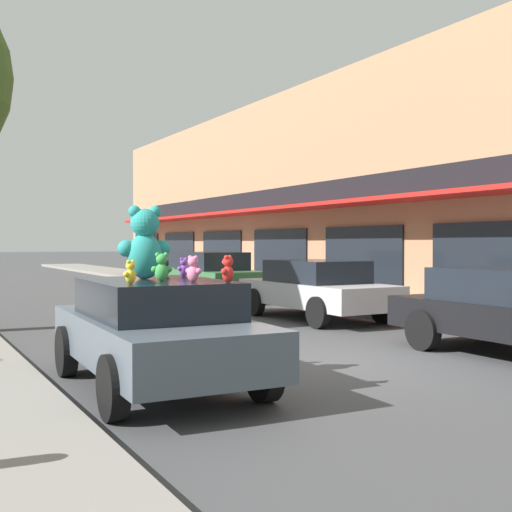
{
  "coord_description": "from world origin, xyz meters",
  "views": [
    {
      "loc": [
        -5.8,
        -8.23,
        1.86
      ],
      "look_at": [
        0.19,
        2.5,
        1.61
      ],
      "focal_mm": 45.0,
      "sensor_mm": 36.0,
      "label": 1
    }
  ],
  "objects_px": {
    "parked_car_far_center": "(316,288)",
    "parked_car_far_right": "(211,275)",
    "teddy_bear_giant": "(145,244)",
    "plush_art_car": "(156,329)",
    "teddy_bear_purple": "(184,267)",
    "teddy_bear_green": "(162,267)",
    "teddy_bear_yellow": "(130,272)",
    "teddy_bear_orange": "(141,269)",
    "teddy_bear_red": "(228,269)",
    "teddy_bear_pink": "(193,269)",
    "teddy_bear_black": "(166,268)"
  },
  "relations": [
    {
      "from": "parked_car_far_center",
      "to": "parked_car_far_right",
      "type": "distance_m",
      "value": 5.95
    },
    {
      "from": "teddy_bear_giant",
      "to": "plush_art_car",
      "type": "bearing_deg",
      "value": 106.06
    },
    {
      "from": "plush_art_car",
      "to": "parked_car_far_center",
      "type": "height_order",
      "value": "parked_car_far_center"
    },
    {
      "from": "teddy_bear_giant",
      "to": "teddy_bear_purple",
      "type": "bearing_deg",
      "value": -145.56
    },
    {
      "from": "teddy_bear_green",
      "to": "teddy_bear_yellow",
      "type": "xyz_separation_m",
      "value": [
        -0.49,
        -0.29,
        -0.04
      ]
    },
    {
      "from": "teddy_bear_orange",
      "to": "teddy_bear_red",
      "type": "bearing_deg",
      "value": 172.68
    },
    {
      "from": "teddy_bear_giant",
      "to": "teddy_bear_orange",
      "type": "bearing_deg",
      "value": -93.99
    },
    {
      "from": "parked_car_far_center",
      "to": "parked_car_far_right",
      "type": "height_order",
      "value": "parked_car_far_right"
    },
    {
      "from": "teddy_bear_purple",
      "to": "teddy_bear_yellow",
      "type": "height_order",
      "value": "teddy_bear_yellow"
    },
    {
      "from": "plush_art_car",
      "to": "teddy_bear_yellow",
      "type": "xyz_separation_m",
      "value": [
        -0.53,
        -0.59,
        0.76
      ]
    },
    {
      "from": "teddy_bear_giant",
      "to": "parked_car_far_center",
      "type": "distance_m",
      "value": 7.76
    },
    {
      "from": "teddy_bear_green",
      "to": "parked_car_far_right",
      "type": "height_order",
      "value": "teddy_bear_green"
    },
    {
      "from": "teddy_bear_purple",
      "to": "teddy_bear_pink",
      "type": "xyz_separation_m",
      "value": [
        -0.41,
        -1.28,
        0.03
      ]
    },
    {
      "from": "teddy_bear_pink",
      "to": "parked_car_far_center",
      "type": "distance_m",
      "value": 8.11
    },
    {
      "from": "teddy_bear_yellow",
      "to": "teddy_bear_pink",
      "type": "bearing_deg",
      "value": 144.21
    },
    {
      "from": "teddy_bear_pink",
      "to": "plush_art_car",
      "type": "bearing_deg",
      "value": -5.12
    },
    {
      "from": "teddy_bear_pink",
      "to": "parked_car_far_right",
      "type": "xyz_separation_m",
      "value": [
        5.72,
        11.65,
        -0.71
      ]
    },
    {
      "from": "plush_art_car",
      "to": "teddy_bear_orange",
      "type": "height_order",
      "value": "teddy_bear_orange"
    },
    {
      "from": "parked_car_far_right",
      "to": "teddy_bear_orange",
      "type": "bearing_deg",
      "value": -119.72
    },
    {
      "from": "plush_art_car",
      "to": "teddy_bear_purple",
      "type": "relative_size",
      "value": 15.52
    },
    {
      "from": "plush_art_car",
      "to": "teddy_bear_green",
      "type": "relative_size",
      "value": 11.61
    },
    {
      "from": "plush_art_car",
      "to": "teddy_bear_giant",
      "type": "distance_m",
      "value": 1.13
    },
    {
      "from": "teddy_bear_purple",
      "to": "teddy_bear_black",
      "type": "xyz_separation_m",
      "value": [
        -0.18,
        0.23,
        -0.02
      ]
    },
    {
      "from": "teddy_bear_pink",
      "to": "teddy_bear_green",
      "type": "distance_m",
      "value": 0.43
    },
    {
      "from": "teddy_bear_yellow",
      "to": "parked_car_far_center",
      "type": "bearing_deg",
      "value": -172.25
    },
    {
      "from": "teddy_bear_purple",
      "to": "parked_car_far_center",
      "type": "xyz_separation_m",
      "value": [
        5.31,
        4.42,
        -0.74
      ]
    },
    {
      "from": "teddy_bear_orange",
      "to": "teddy_bear_yellow",
      "type": "height_order",
      "value": "teddy_bear_yellow"
    },
    {
      "from": "teddy_bear_pink",
      "to": "teddy_bear_yellow",
      "type": "relative_size",
      "value": 1.16
    },
    {
      "from": "plush_art_car",
      "to": "teddy_bear_green",
      "type": "xyz_separation_m",
      "value": [
        -0.04,
        -0.3,
        0.8
      ]
    },
    {
      "from": "plush_art_car",
      "to": "teddy_bear_purple",
      "type": "height_order",
      "value": "teddy_bear_purple"
    },
    {
      "from": "teddy_bear_giant",
      "to": "teddy_bear_black",
      "type": "height_order",
      "value": "teddy_bear_giant"
    },
    {
      "from": "teddy_bear_green",
      "to": "parked_car_far_right",
      "type": "xyz_separation_m",
      "value": [
        6.0,
        11.33,
        -0.73
      ]
    },
    {
      "from": "teddy_bear_giant",
      "to": "parked_car_far_center",
      "type": "xyz_separation_m",
      "value": [
        6.01,
        4.79,
        -1.08
      ]
    },
    {
      "from": "teddy_bear_purple",
      "to": "teddy_bear_pink",
      "type": "relative_size",
      "value": 0.83
    },
    {
      "from": "teddy_bear_purple",
      "to": "parked_car_far_right",
      "type": "distance_m",
      "value": 11.67
    },
    {
      "from": "parked_car_far_right",
      "to": "teddy_bear_purple",
      "type": "bearing_deg",
      "value": -117.12
    },
    {
      "from": "teddy_bear_giant",
      "to": "parked_car_far_right",
      "type": "relative_size",
      "value": 0.22
    },
    {
      "from": "teddy_bear_black",
      "to": "parked_car_far_right",
      "type": "height_order",
      "value": "teddy_bear_black"
    },
    {
      "from": "teddy_bear_black",
      "to": "teddy_bear_orange",
      "type": "height_order",
      "value": "teddy_bear_orange"
    },
    {
      "from": "teddy_bear_red",
      "to": "teddy_bear_yellow",
      "type": "xyz_separation_m",
      "value": [
        -1.09,
        0.34,
        -0.03
      ]
    },
    {
      "from": "teddy_bear_purple",
      "to": "teddy_bear_green",
      "type": "distance_m",
      "value": 1.18
    },
    {
      "from": "teddy_bear_black",
      "to": "teddy_bear_green",
      "type": "distance_m",
      "value": 1.29
    },
    {
      "from": "teddy_bear_purple",
      "to": "parked_car_far_right",
      "type": "height_order",
      "value": "teddy_bear_purple"
    },
    {
      "from": "teddy_bear_yellow",
      "to": "plush_art_car",
      "type": "bearing_deg",
      "value": -165.23
    },
    {
      "from": "teddy_bear_black",
      "to": "teddy_bear_yellow",
      "type": "height_order",
      "value": "teddy_bear_yellow"
    },
    {
      "from": "teddy_bear_orange",
      "to": "teddy_bear_pink",
      "type": "bearing_deg",
      "value": 163.77
    },
    {
      "from": "parked_car_far_right",
      "to": "teddy_bear_giant",
      "type": "bearing_deg",
      "value": -119.25
    },
    {
      "from": "teddy_bear_red",
      "to": "teddy_bear_yellow",
      "type": "distance_m",
      "value": 1.14
    },
    {
      "from": "teddy_bear_yellow",
      "to": "teddy_bear_red",
      "type": "bearing_deg",
      "value": 129.09
    },
    {
      "from": "teddy_bear_black",
      "to": "parked_car_far_center",
      "type": "distance_m",
      "value": 6.95
    }
  ]
}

